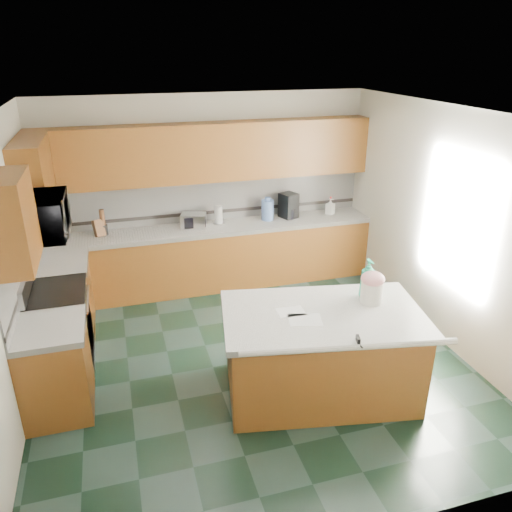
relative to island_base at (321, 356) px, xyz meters
name	(u,v)px	position (x,y,z in m)	size (l,w,h in m)	color
floor	(252,360)	(-0.51, 0.71, -0.43)	(4.60, 4.60, 0.00)	black
ceiling	(251,114)	(-0.51, 0.71, 2.27)	(4.60, 4.60, 0.00)	white
wall_back	(207,191)	(-0.51, 3.03, 0.92)	(4.60, 0.04, 2.70)	silver
wall_front	(355,388)	(-0.51, -1.61, 0.92)	(4.60, 0.04, 2.70)	silver
wall_left	(4,277)	(-2.83, 0.71, 0.92)	(0.04, 4.60, 2.70)	silver
wall_right	(447,228)	(1.81, 0.71, 0.92)	(0.04, 4.60, 2.70)	silver
back_base_cab	(214,258)	(-0.51, 2.71, 0.00)	(4.60, 0.60, 0.86)	#44230A
back_countertop	(213,228)	(-0.51, 2.71, 0.46)	(4.60, 0.64, 0.06)	white
back_upper_cab	(208,152)	(-0.51, 2.85, 1.51)	(4.60, 0.33, 0.78)	#44230A
back_backsplash	(208,199)	(-0.51, 3.00, 0.81)	(4.60, 0.02, 0.63)	silver
back_accent_band	(209,212)	(-0.51, 2.99, 0.61)	(4.60, 0.01, 0.05)	black
left_base_cab_rear	(65,298)	(-2.51, 2.00, 0.00)	(0.60, 0.82, 0.86)	#44230A
left_counter_rear	(60,264)	(-2.51, 2.00, 0.46)	(0.64, 0.82, 0.06)	white
left_base_cab_front	(56,371)	(-2.51, 0.47, 0.00)	(0.60, 0.72, 0.86)	#44230A
left_counter_front	(48,329)	(-2.51, 0.47, 0.46)	(0.64, 0.72, 0.06)	white
left_backsplash	(19,265)	(-2.80, 1.26, 0.81)	(0.02, 2.30, 0.63)	silver
left_accent_band	(23,282)	(-2.79, 1.26, 0.61)	(0.01, 2.30, 0.05)	black
left_upper_cab_rear	(33,175)	(-2.65, 2.14, 1.51)	(0.33, 1.09, 0.78)	#44230A
left_upper_cab_front	(10,222)	(-2.65, 0.47, 1.51)	(0.33, 0.72, 0.78)	#44230A
range_body	(61,331)	(-2.51, 1.21, 0.01)	(0.60, 0.76, 0.88)	#B7B7BC
range_oven_door	(90,330)	(-2.22, 1.21, -0.03)	(0.02, 0.68, 0.55)	black
range_cooktop	(54,293)	(-2.51, 1.21, 0.47)	(0.62, 0.78, 0.04)	black
range_handle	(88,299)	(-2.19, 1.21, 0.35)	(0.02, 0.02, 0.66)	#B7B7BC
range_backguard	(25,285)	(-2.77, 1.21, 0.59)	(0.06, 0.76, 0.18)	#B7B7BC
microwave	(41,217)	(-2.51, 1.21, 1.30)	(0.73, 0.50, 0.41)	#B7B7BC
island_base	(321,356)	(0.00, 0.00, 0.00)	(1.82, 1.04, 0.86)	#44230A
island_top	(323,315)	(0.00, 0.00, 0.46)	(1.92, 1.14, 0.06)	white
island_bullnose	(350,347)	(0.00, -0.57, 0.46)	(0.06, 0.06, 1.92)	white
treat_jar	(372,292)	(0.54, 0.06, 0.60)	(0.21, 0.21, 0.22)	white
treat_jar_lid	(373,279)	(0.54, 0.06, 0.75)	(0.23, 0.23, 0.14)	pink
treat_jar_knob	(373,274)	(0.54, 0.06, 0.80)	(0.03, 0.03, 0.08)	tan
treat_jar_knob_end_l	(370,275)	(0.50, 0.06, 0.80)	(0.04, 0.04, 0.04)	tan
treat_jar_knob_end_r	(377,274)	(0.57, 0.06, 0.80)	(0.04, 0.04, 0.04)	tan
soap_bottle_island	(368,279)	(0.54, 0.17, 0.70)	(0.16, 0.16, 0.41)	#28B389
paper_sheet_a	(305,320)	(-0.22, -0.08, 0.49)	(0.31, 0.23, 0.00)	white
paper_sheet_b	(291,312)	(-0.29, 0.11, 0.49)	(0.26, 0.20, 0.00)	white
clamp_body	(358,341)	(0.08, -0.55, 0.50)	(0.03, 0.09, 0.08)	black
clamp_handle	(361,346)	(0.08, -0.60, 0.48)	(0.01, 0.01, 0.06)	black
knife_block	(99,228)	(-2.05, 2.76, 0.60)	(0.12, 0.10, 0.22)	#472814
utensil_crock	(104,230)	(-1.99, 2.79, 0.56)	(0.11, 0.11, 0.14)	black
utensil_bundle	(102,217)	(-1.99, 2.79, 0.74)	(0.07, 0.07, 0.21)	#472814
toaster_oven	(194,220)	(-0.77, 2.76, 0.59)	(0.34, 0.23, 0.19)	#B7B7BC
toaster_oven_door	(195,223)	(-0.77, 2.66, 0.59)	(0.30, 0.01, 0.15)	black
paper_towel	(219,215)	(-0.40, 2.81, 0.62)	(0.11, 0.11, 0.25)	white
paper_towel_base	(219,223)	(-0.40, 2.81, 0.50)	(0.17, 0.17, 0.01)	#B7B7BC
water_jug	(268,210)	(0.32, 2.77, 0.64)	(0.18, 0.18, 0.30)	#5778B9
water_jug_neck	(268,199)	(0.32, 2.77, 0.81)	(0.08, 0.08, 0.04)	#5778B9
coffee_maker	(288,205)	(0.64, 2.79, 0.67)	(0.21, 0.24, 0.36)	black
coffee_carafe	(290,213)	(0.64, 2.74, 0.57)	(0.15, 0.15, 0.15)	black
soap_bottle_back	(330,206)	(1.30, 2.76, 0.61)	(0.11, 0.11, 0.24)	white
soap_back_cap	(331,198)	(1.30, 2.76, 0.74)	(0.02, 0.02, 0.03)	red
window_light_proxy	(458,221)	(1.78, 0.51, 1.07)	(0.02, 1.40, 1.10)	white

